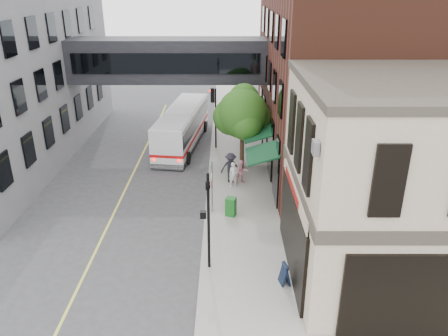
{
  "coord_description": "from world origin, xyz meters",
  "views": [
    {
      "loc": [
        1.09,
        -13.91,
        11.64
      ],
      "look_at": [
        1.04,
        5.3,
        3.46
      ],
      "focal_mm": 35.0,
      "sensor_mm": 36.0,
      "label": 1
    }
  ],
  "objects_px": {
    "pedestrian_a": "(233,175)",
    "pedestrian_c": "(231,168)",
    "pedestrian_b": "(242,172)",
    "bus": "(182,126)",
    "newspaper_box": "(231,207)",
    "sandwich_board": "(285,274)"
  },
  "relations": [
    {
      "from": "bus",
      "to": "newspaper_box",
      "type": "bearing_deg",
      "value": -72.59
    },
    {
      "from": "sandwich_board",
      "to": "pedestrian_b",
      "type": "bearing_deg",
      "value": 85.16
    },
    {
      "from": "pedestrian_a",
      "to": "pedestrian_c",
      "type": "relative_size",
      "value": 0.81
    },
    {
      "from": "pedestrian_c",
      "to": "sandwich_board",
      "type": "relative_size",
      "value": 2.06
    },
    {
      "from": "newspaper_box",
      "to": "pedestrian_c",
      "type": "bearing_deg",
      "value": 108.42
    },
    {
      "from": "bus",
      "to": "pedestrian_a",
      "type": "xyz_separation_m",
      "value": [
        3.77,
        -7.78,
        -0.65
      ]
    },
    {
      "from": "bus",
      "to": "sandwich_board",
      "type": "relative_size",
      "value": 11.41
    },
    {
      "from": "pedestrian_a",
      "to": "bus",
      "type": "bearing_deg",
      "value": 103.73
    },
    {
      "from": "bus",
      "to": "newspaper_box",
      "type": "xyz_separation_m",
      "value": [
        3.57,
        -11.39,
        -0.91
      ]
    },
    {
      "from": "bus",
      "to": "newspaper_box",
      "type": "relative_size",
      "value": 10.36
    },
    {
      "from": "newspaper_box",
      "to": "pedestrian_b",
      "type": "bearing_deg",
      "value": 98.96
    },
    {
      "from": "pedestrian_c",
      "to": "pedestrian_b",
      "type": "bearing_deg",
      "value": -22.4
    },
    {
      "from": "pedestrian_b",
      "to": "newspaper_box",
      "type": "relative_size",
      "value": 1.47
    },
    {
      "from": "pedestrian_c",
      "to": "pedestrian_a",
      "type": "bearing_deg",
      "value": -82.11
    },
    {
      "from": "pedestrian_a",
      "to": "pedestrian_c",
      "type": "distance_m",
      "value": 0.7
    },
    {
      "from": "pedestrian_b",
      "to": "newspaper_box",
      "type": "bearing_deg",
      "value": -111.56
    },
    {
      "from": "pedestrian_a",
      "to": "pedestrian_c",
      "type": "bearing_deg",
      "value": 92.11
    },
    {
      "from": "pedestrian_a",
      "to": "newspaper_box",
      "type": "xyz_separation_m",
      "value": [
        -0.2,
        -3.61,
        -0.26
      ]
    },
    {
      "from": "pedestrian_b",
      "to": "sandwich_board",
      "type": "relative_size",
      "value": 1.62
    },
    {
      "from": "bus",
      "to": "pedestrian_a",
      "type": "distance_m",
      "value": 8.67
    },
    {
      "from": "newspaper_box",
      "to": "sandwich_board",
      "type": "distance_m",
      "value": 6.14
    },
    {
      "from": "pedestrian_b",
      "to": "pedestrian_c",
      "type": "bearing_deg",
      "value": 152.28
    }
  ]
}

